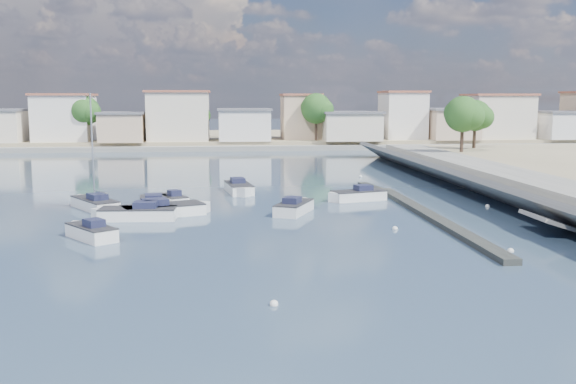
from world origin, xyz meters
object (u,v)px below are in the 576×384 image
(motorboat_c, at_px, (134,214))
(motorboat_a, at_px, (90,232))
(motorboat_f, at_px, (172,200))
(sailboat, at_px, (94,203))
(motorboat_b, at_px, (295,208))
(motorboat_d, at_px, (356,196))
(motorboat_h, at_px, (167,210))
(motorboat_g, at_px, (239,189))
(motorboat_e, at_px, (154,204))

(motorboat_c, bearing_deg, motorboat_a, -106.78)
(motorboat_f, relative_size, sailboat, 0.42)
(motorboat_b, xyz_separation_m, motorboat_c, (-11.51, -1.57, 0.00))
(motorboat_d, height_order, motorboat_h, same)
(motorboat_g, bearing_deg, motorboat_f, -131.41)
(motorboat_b, distance_m, motorboat_c, 11.61)
(motorboat_e, relative_size, motorboat_h, 0.90)
(motorboat_e, xyz_separation_m, motorboat_h, (1.28, -2.80, 0.00))
(motorboat_d, bearing_deg, motorboat_c, -158.48)
(motorboat_c, bearing_deg, motorboat_d, 21.52)
(motorboat_d, relative_size, sailboat, 0.56)
(motorboat_c, bearing_deg, motorboat_f, 69.95)
(motorboat_c, distance_m, motorboat_g, 14.33)
(motorboat_g, xyz_separation_m, motorboat_h, (-5.46, -10.77, -0.00))
(motorboat_f, bearing_deg, sailboat, -168.71)
(motorboat_a, relative_size, motorboat_e, 0.71)
(motorboat_f, relative_size, motorboat_g, 0.65)
(motorboat_h, bearing_deg, motorboat_b, 1.30)
(motorboat_f, xyz_separation_m, motorboat_g, (5.48, 6.21, 0.00))
(motorboat_a, xyz_separation_m, motorboat_b, (13.32, 7.60, -0.00))
(sailboat, bearing_deg, motorboat_b, -11.84)
(motorboat_b, distance_m, motorboat_g, 11.25)
(motorboat_f, height_order, sailboat, sailboat)
(motorboat_c, bearing_deg, motorboat_e, 77.76)
(motorboat_h, bearing_deg, motorboat_a, -118.43)
(motorboat_h, relative_size, sailboat, 0.72)
(motorboat_a, bearing_deg, motorboat_d, 33.99)
(motorboat_h, bearing_deg, motorboat_e, 114.58)
(motorboat_h, bearing_deg, motorboat_c, -148.09)
(motorboat_d, relative_size, motorboat_f, 1.33)
(motorboat_a, distance_m, motorboat_g, 20.47)
(motorboat_c, relative_size, motorboat_f, 1.56)
(motorboat_g, bearing_deg, motorboat_d, -29.41)
(motorboat_a, height_order, motorboat_d, same)
(motorboat_b, relative_size, motorboat_h, 0.75)
(motorboat_c, bearing_deg, sailboat, 127.84)
(motorboat_b, relative_size, sailboat, 0.54)
(motorboat_f, bearing_deg, motorboat_h, -89.77)
(motorboat_d, bearing_deg, motorboat_f, -176.79)
(motorboat_c, relative_size, motorboat_e, 1.03)
(motorboat_a, bearing_deg, motorboat_g, 62.50)
(motorboat_g, distance_m, sailboat, 13.52)
(motorboat_c, xyz_separation_m, motorboat_g, (7.64, 12.13, 0.00))
(motorboat_b, distance_m, sailboat, 15.53)
(motorboat_a, relative_size, sailboat, 0.45)
(sailboat, bearing_deg, motorboat_h, -30.04)
(motorboat_g, bearing_deg, motorboat_b, -69.88)
(motorboat_g, bearing_deg, motorboat_a, -117.50)
(motorboat_e, bearing_deg, sailboat, 172.55)
(motorboat_e, bearing_deg, motorboat_f, 54.53)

